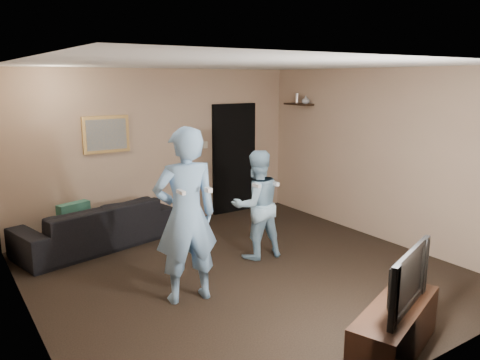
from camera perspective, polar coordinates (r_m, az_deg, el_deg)
ground at (r=6.13m, az=0.56°, el=-11.22°), size 5.00×5.00×0.00m
ceiling at (r=5.62m, az=0.61°, el=13.88°), size 5.00×5.00×0.04m
wall_back at (r=7.89m, az=-9.72°, el=3.78°), size 5.00×0.04×2.60m
wall_front at (r=3.99m, az=21.35°, el=-5.25°), size 5.00×0.04×2.60m
wall_left at (r=4.82m, az=-24.79°, el=-2.59°), size 0.04×5.00×2.60m
wall_right at (r=7.41m, az=16.78°, el=2.89°), size 0.04×5.00×2.60m
sofa at (r=7.23m, az=-17.18°, el=-5.27°), size 2.40×1.36×0.66m
throw_pillow at (r=7.12m, az=-19.55°, el=-4.45°), size 0.49×0.28×0.46m
painting_frame at (r=7.51m, az=-16.02°, el=5.37°), size 0.72×0.05×0.57m
painting_canvas at (r=7.49m, az=-15.95°, el=5.35°), size 0.62×0.01×0.47m
doorway at (r=8.60m, az=-0.71°, el=2.63°), size 0.90×0.06×2.00m
light_switch at (r=8.25m, az=-4.24°, el=4.29°), size 0.08×0.02×0.12m
wall_shelf at (r=8.52m, az=7.15°, el=9.15°), size 0.20×0.60×0.03m
shelf_vase at (r=8.37m, az=8.01°, el=9.66°), size 0.17×0.17×0.14m
shelf_figurine at (r=8.55m, az=6.97°, el=9.87°), size 0.06×0.06×0.18m
tv_console at (r=4.59m, az=18.34°, el=-16.94°), size 1.34×0.83×0.46m
television at (r=4.37m, az=18.79°, el=-11.17°), size 0.94×0.44×0.55m
wii_player_left at (r=5.14m, az=-6.61°, el=-4.36°), size 0.78×0.58×1.96m
wii_player_right at (r=6.41m, az=2.01°, el=-3.02°), size 0.79×0.65×1.50m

